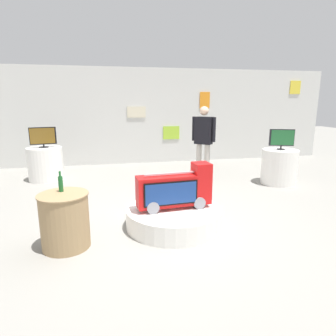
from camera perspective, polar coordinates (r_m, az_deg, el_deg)
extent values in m
plane|color=gray|center=(4.75, 0.12, -10.10)|extent=(30.00, 30.00, 0.00)
cube|color=silver|center=(8.89, -6.14, 9.98)|extent=(12.24, 0.10, 2.82)
cube|color=yellow|center=(10.69, 23.64, 14.25)|extent=(0.37, 0.02, 0.42)
cube|color=#9ECC33|center=(9.03, 0.64, 6.93)|extent=(0.51, 0.02, 0.40)
cube|color=orange|center=(9.27, 7.20, 13.04)|extent=(0.32, 0.02, 0.48)
cube|color=beige|center=(8.82, -6.20, 10.83)|extent=(0.55, 0.02, 0.32)
cylinder|color=white|center=(4.49, 1.14, -9.54)|extent=(1.44, 1.44, 0.29)
cylinder|color=gray|center=(4.32, -3.39, -7.13)|extent=(0.20, 0.35, 0.18)
cylinder|color=gray|center=(4.51, 5.50, -6.25)|extent=(0.20, 0.35, 0.18)
cube|color=red|center=(4.34, 1.17, -4.32)|extent=(1.13, 0.36, 0.46)
cube|color=red|center=(4.40, 6.58, -0.01)|extent=(0.26, 0.30, 0.16)
cube|color=black|center=(4.18, 0.62, -5.03)|extent=(0.79, 0.07, 0.35)
cube|color=navy|center=(4.18, 0.62, -5.03)|extent=(0.75, 0.07, 0.31)
cube|color=#B2B2B7|center=(4.27, 1.18, -1.02)|extent=(0.89, 0.09, 0.02)
cylinder|color=white|center=(7.57, -22.84, 0.77)|extent=(0.80, 0.80, 0.79)
cylinder|color=black|center=(7.50, -23.11, 3.79)|extent=(0.22, 0.22, 0.02)
cylinder|color=black|center=(7.49, -23.14, 4.07)|extent=(0.04, 0.04, 0.05)
cube|color=black|center=(7.47, -23.29, 5.81)|extent=(0.59, 0.14, 0.40)
cube|color=brown|center=(7.45, -23.35, 5.79)|extent=(0.54, 0.10, 0.36)
cylinder|color=white|center=(7.14, 20.92, 0.24)|extent=(0.79, 0.79, 0.79)
cylinder|color=black|center=(7.06, 21.19, 3.45)|extent=(0.17, 0.17, 0.02)
cylinder|color=black|center=(7.06, 21.22, 3.80)|extent=(0.04, 0.04, 0.07)
cube|color=black|center=(7.03, 21.36, 5.58)|extent=(0.52, 0.21, 0.37)
cube|color=#1E5B2D|center=(7.01, 21.51, 5.55)|extent=(0.47, 0.17, 0.33)
cylinder|color=#9E7F56|center=(4.03, -19.51, -9.70)|extent=(0.61, 0.61, 0.72)
cylinder|color=#9E7F56|center=(3.91, -19.90, -4.90)|extent=(0.63, 0.63, 0.02)
cylinder|color=#195926|center=(3.99, -20.25, -2.97)|extent=(0.06, 0.06, 0.20)
cylinder|color=#195926|center=(3.95, -20.41, -1.09)|extent=(0.03, 0.03, 0.07)
cylinder|color=#B2ADA3|center=(6.72, 7.61, 0.79)|extent=(0.12, 0.12, 0.91)
cylinder|color=#B2ADA3|center=(6.79, 6.03, 0.96)|extent=(0.12, 0.12, 0.91)
cube|color=black|center=(6.64, 6.99, 7.30)|extent=(0.42, 0.40, 0.61)
sphere|color=beige|center=(6.61, 7.10, 11.04)|extent=(0.20, 0.20, 0.20)
cylinder|color=black|center=(6.55, 8.97, 7.43)|extent=(0.08, 0.08, 0.55)
cylinder|color=black|center=(6.73, 5.08, 7.68)|extent=(0.08, 0.08, 0.55)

